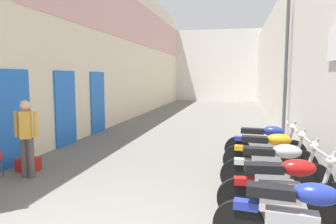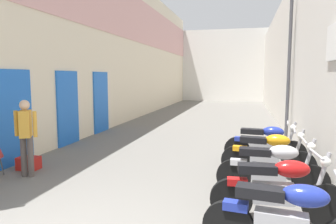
% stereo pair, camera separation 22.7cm
% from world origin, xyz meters
% --- Properties ---
extents(ground_plane, '(39.33, 39.33, 0.00)m').
position_xyz_m(ground_plane, '(0.00, 9.66, 0.00)').
color(ground_plane, '#66635E').
extents(building_left, '(0.45, 23.33, 6.61)m').
position_xyz_m(building_left, '(-3.48, 11.60, 3.33)').
color(building_left, beige).
rests_on(building_left, ground).
extents(building_right, '(0.45, 23.33, 5.25)m').
position_xyz_m(building_right, '(3.48, 11.66, 2.63)').
color(building_right, beige).
rests_on(building_right, ground).
extents(building_far_end, '(9.57, 2.00, 5.84)m').
position_xyz_m(building_far_end, '(0.00, 24.33, 2.92)').
color(building_far_end, silver).
rests_on(building_far_end, ground).
extents(motorcycle_nearest, '(1.85, 0.58, 1.04)m').
position_xyz_m(motorcycle_nearest, '(2.34, 0.82, 0.50)').
color(motorcycle_nearest, black).
rests_on(motorcycle_nearest, ground).
extents(motorcycle_second, '(1.85, 0.58, 1.04)m').
position_xyz_m(motorcycle_second, '(2.34, 1.77, 0.50)').
color(motorcycle_second, black).
rests_on(motorcycle_second, ground).
extents(motorcycle_third, '(1.85, 0.58, 1.04)m').
position_xyz_m(motorcycle_third, '(2.34, 2.76, 0.50)').
color(motorcycle_third, black).
rests_on(motorcycle_third, ground).
extents(motorcycle_fourth, '(1.85, 0.58, 1.04)m').
position_xyz_m(motorcycle_fourth, '(2.34, 3.77, 0.50)').
color(motorcycle_fourth, black).
rests_on(motorcycle_fourth, ground).
extents(motorcycle_fifth, '(1.85, 0.58, 1.04)m').
position_xyz_m(motorcycle_fifth, '(2.34, 4.77, 0.50)').
color(motorcycle_fifth, black).
rests_on(motorcycle_fifth, ground).
extents(pedestrian_mid_alley, '(0.52, 0.39, 1.57)m').
position_xyz_m(pedestrian_mid_alley, '(-2.42, 2.68, 0.92)').
color(pedestrian_mid_alley, '#564C47').
rests_on(pedestrian_mid_alley, ground).
extents(plastic_crate, '(0.44, 0.32, 0.28)m').
position_xyz_m(plastic_crate, '(-2.72, 3.09, 0.14)').
color(plastic_crate, red).
rests_on(plastic_crate, ground).
extents(street_lamp, '(0.79, 0.18, 4.61)m').
position_xyz_m(street_lamp, '(3.04, 7.46, 2.70)').
color(street_lamp, '#47474C').
rests_on(street_lamp, ground).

